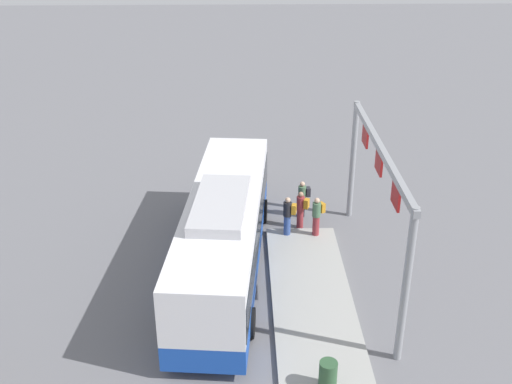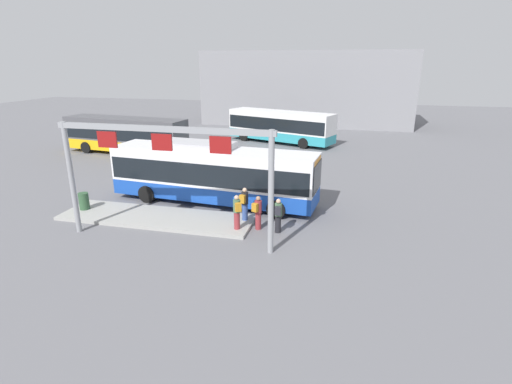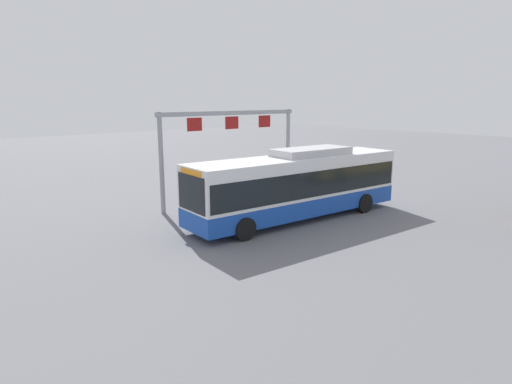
{
  "view_description": "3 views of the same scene",
  "coord_description": "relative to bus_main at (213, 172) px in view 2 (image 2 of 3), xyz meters",
  "views": [
    {
      "loc": [
        -19.57,
        -0.67,
        12.89
      ],
      "look_at": [
        3.06,
        -1.22,
        1.82
      ],
      "focal_mm": 43.5,
      "sensor_mm": 36.0,
      "label": 1
    },
    {
      "loc": [
        7.29,
        -20.04,
        7.64
      ],
      "look_at": [
        2.69,
        -0.9,
        1.13
      ],
      "focal_mm": 27.57,
      "sensor_mm": 36.0,
      "label": 2
    },
    {
      "loc": [
        15.47,
        14.07,
        5.8
      ],
      "look_at": [
        1.95,
        -0.86,
        1.5
      ],
      "focal_mm": 30.51,
      "sensor_mm": 36.0,
      "label": 3
    }
  ],
  "objects": [
    {
      "name": "bus_main",
      "position": [
        0.0,
        0.0,
        0.0
      ],
      "size": [
        11.86,
        3.56,
        3.46
      ],
      "rotation": [
        0.0,
        0.0,
        -0.09
      ],
      "color": "#1947AD",
      "rests_on": "ground"
    },
    {
      "name": "ground_plane",
      "position": [
        0.01,
        -0.0,
        -1.81
      ],
      "size": [
        120.0,
        120.0,
        0.0
      ],
      "primitive_type": "plane",
      "color": "slate"
    },
    {
      "name": "bus_background_left",
      "position": [
        -11.73,
        10.39,
        -0.03
      ],
      "size": [
        11.4,
        3.81,
        3.1
      ],
      "rotation": [
        0.0,
        0.0,
        -0.12
      ],
      "color": "#EAAD14",
      "rests_on": "ground"
    },
    {
      "name": "person_waiting_near",
      "position": [
        2.45,
        -3.68,
        -0.76
      ],
      "size": [
        0.53,
        0.61,
        1.67
      ],
      "rotation": [
        0.0,
        0.0,
        2.11
      ],
      "color": "maroon",
      "rests_on": "platform_curb"
    },
    {
      "name": "person_boarding",
      "position": [
        4.32,
        -3.27,
        -0.92
      ],
      "size": [
        0.37,
        0.55,
        1.67
      ],
      "rotation": [
        0.0,
        0.0,
        1.67
      ],
      "color": "black",
      "rests_on": "ground"
    },
    {
      "name": "person_waiting_far",
      "position": [
        2.5,
        -2.51,
        -0.76
      ],
      "size": [
        0.42,
        0.57,
        1.67
      ],
      "rotation": [
        0.0,
        0.0,
        1.35
      ],
      "color": "#334C8C",
      "rests_on": "platform_curb"
    },
    {
      "name": "platform_sign_gantry",
      "position": [
        -0.24,
        -5.35,
        1.96
      ],
      "size": [
        9.65,
        0.24,
        5.2
      ],
      "color": "gray",
      "rests_on": "ground"
    },
    {
      "name": "platform_curb",
      "position": [
        -2.04,
        -3.05,
        -1.73
      ],
      "size": [
        10.0,
        2.8,
        0.16
      ],
      "primitive_type": "cube",
      "color": "#9E9E99",
      "rests_on": "ground"
    },
    {
      "name": "trash_bin",
      "position": [
        -6.24,
        -3.02,
        -1.2
      ],
      "size": [
        0.52,
        0.52,
        0.9
      ],
      "primitive_type": "cylinder",
      "color": "#2D5133",
      "rests_on": "platform_curb"
    },
    {
      "name": "person_waiting_mid",
      "position": [
        3.31,
        -3.12,
        -0.92
      ],
      "size": [
        0.49,
        0.6,
        1.67
      ],
      "rotation": [
        0.0,
        0.0,
        1.17
      ],
      "color": "maroon",
      "rests_on": "ground"
    },
    {
      "name": "station_building",
      "position": [
        1.47,
        31.79,
        2.69
      ],
      "size": [
        25.82,
        8.0,
        9.0
      ],
      "primitive_type": "cube",
      "color": "gray",
      "rests_on": "ground"
    },
    {
      "name": "bus_background_right",
      "position": [
        0.58,
        18.23,
        -0.03
      ],
      "size": [
        11.0,
        6.17,
        3.1
      ],
      "rotation": [
        0.0,
        0.0,
        2.78
      ],
      "color": "teal",
      "rests_on": "ground"
    }
  ]
}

